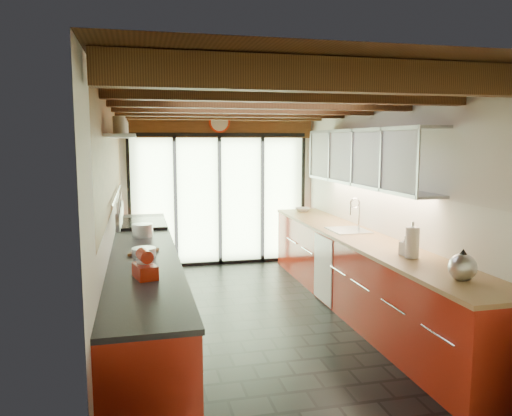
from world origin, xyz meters
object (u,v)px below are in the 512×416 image
object	(u,v)px
stand_mixer	(145,266)
bowl	(302,210)
kettle	(463,266)
paper_towel	(412,243)
soap_bottle	(405,245)

from	to	relation	value
stand_mixer	bowl	world-z (taller)	stand_mixer
kettle	paper_towel	xyz separation A→B (m)	(-0.00, 0.78, 0.03)
stand_mixer	soap_bottle	bearing A→B (deg)	5.60
stand_mixer	kettle	xyz separation A→B (m)	(2.54, -0.66, 0.02)
paper_towel	bowl	world-z (taller)	paper_towel
paper_towel	bowl	bearing A→B (deg)	90.00
paper_towel	bowl	size ratio (longest dim) A/B	1.52
kettle	bowl	size ratio (longest dim) A/B	1.32
bowl	paper_towel	bearing A→B (deg)	-90.00
stand_mixer	soap_bottle	world-z (taller)	stand_mixer
stand_mixer	kettle	world-z (taller)	kettle
paper_towel	kettle	bearing A→B (deg)	-90.00
soap_bottle	bowl	xyz separation A→B (m)	(0.00, 3.19, -0.07)
kettle	soap_bottle	world-z (taller)	kettle
kettle	paper_towel	size ratio (longest dim) A/B	0.87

